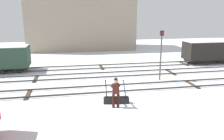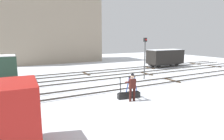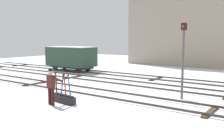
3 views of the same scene
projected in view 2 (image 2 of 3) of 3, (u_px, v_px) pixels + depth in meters
name	position (u px, v px, depth m)	size (l,w,h in m)	color
ground_plane	(117.00, 88.00, 14.58)	(60.00, 60.00, 0.00)	silver
track_main_line	(117.00, 87.00, 14.56)	(44.00, 1.94, 0.18)	#38332D
track_siding_near	(98.00, 78.00, 17.78)	(44.00, 1.94, 0.18)	#38332D
track_siding_far	(86.00, 73.00, 20.51)	(44.00, 1.94, 0.18)	#38332D
switch_lever_frame	(129.00, 94.00, 12.21)	(1.55, 0.56, 1.45)	black
rail_worker	(132.00, 86.00, 11.49)	(0.60, 0.72, 1.76)	#351511
signal_post	(145.00, 54.00, 17.51)	(0.24, 0.32, 3.92)	#4C4C4C
apartment_building	(51.00, 26.00, 30.62)	(15.44, 7.13, 11.58)	gray
freight_car_far_end	(165.00, 57.00, 25.59)	(5.06, 2.05, 2.37)	#2D2B28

